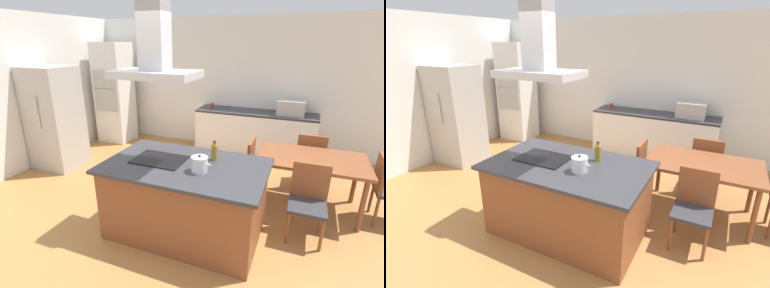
% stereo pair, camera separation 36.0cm
% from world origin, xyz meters
% --- Properties ---
extents(ground, '(16.00, 16.00, 0.00)m').
position_xyz_m(ground, '(0.00, 1.50, 0.00)').
color(ground, '#AD753D').
extents(wall_back, '(7.20, 0.10, 2.70)m').
position_xyz_m(wall_back, '(0.00, 3.25, 1.35)').
color(wall_back, white).
rests_on(wall_back, ground).
extents(wall_left, '(0.10, 8.80, 2.70)m').
position_xyz_m(wall_left, '(-3.45, 1.00, 1.35)').
color(wall_left, white).
rests_on(wall_left, ground).
extents(kitchen_island, '(1.85, 1.15, 0.90)m').
position_xyz_m(kitchen_island, '(0.00, 0.00, 0.45)').
color(kitchen_island, brown).
rests_on(kitchen_island, ground).
extents(cooktop, '(0.60, 0.44, 0.01)m').
position_xyz_m(cooktop, '(-0.33, 0.00, 0.91)').
color(cooktop, black).
rests_on(cooktop, kitchen_island).
extents(tea_kettle, '(0.23, 0.18, 0.19)m').
position_xyz_m(tea_kettle, '(0.22, -0.12, 0.98)').
color(tea_kettle, silver).
rests_on(tea_kettle, kitchen_island).
extents(olive_oil_bottle, '(0.07, 0.07, 0.24)m').
position_xyz_m(olive_oil_bottle, '(0.27, 0.24, 1.00)').
color(olive_oil_bottle, olive).
rests_on(olive_oil_bottle, kitchen_island).
extents(back_counter, '(2.35, 0.62, 0.90)m').
position_xyz_m(back_counter, '(0.28, 2.88, 0.45)').
color(back_counter, white).
rests_on(back_counter, ground).
extents(countertop_microwave, '(0.50, 0.38, 0.28)m').
position_xyz_m(countertop_microwave, '(0.94, 2.88, 1.04)').
color(countertop_microwave, '#B2AFAA').
rests_on(countertop_microwave, back_counter).
extents(coffee_mug_red, '(0.08, 0.08, 0.09)m').
position_xyz_m(coffee_mug_red, '(-0.65, 2.95, 0.95)').
color(coffee_mug_red, red).
rests_on(coffee_mug_red, back_counter).
extents(wall_oven_stack, '(0.70, 0.66, 2.20)m').
position_xyz_m(wall_oven_stack, '(-2.90, 2.65, 1.10)').
color(wall_oven_stack, white).
rests_on(wall_oven_stack, ground).
extents(refrigerator, '(0.80, 0.73, 1.82)m').
position_xyz_m(refrigerator, '(-2.98, 0.96, 0.91)').
color(refrigerator, '#B2AFAA').
rests_on(refrigerator, ground).
extents(dining_table, '(1.40, 0.90, 0.75)m').
position_xyz_m(dining_table, '(1.36, 1.15, 0.67)').
color(dining_table, brown).
rests_on(dining_table, ground).
extents(chair_facing_back_wall, '(0.42, 0.42, 0.89)m').
position_xyz_m(chair_facing_back_wall, '(1.36, 1.81, 0.51)').
color(chair_facing_back_wall, '#333338').
rests_on(chair_facing_back_wall, ground).
extents(chair_facing_island, '(0.42, 0.42, 0.89)m').
position_xyz_m(chair_facing_island, '(1.36, 0.48, 0.51)').
color(chair_facing_island, '#333338').
rests_on(chair_facing_island, ground).
extents(chair_at_left_end, '(0.42, 0.42, 0.89)m').
position_xyz_m(chair_at_left_end, '(0.44, 1.15, 0.51)').
color(chair_at_left_end, '#333338').
rests_on(chair_at_left_end, ground).
extents(range_hood, '(0.90, 0.55, 0.78)m').
position_xyz_m(range_hood, '(-0.33, 0.00, 2.10)').
color(range_hood, '#ADADB2').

